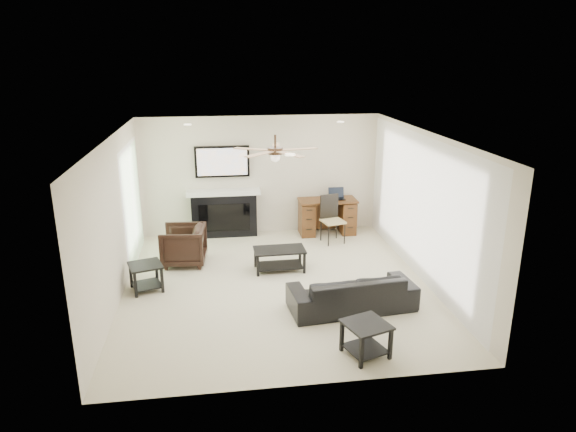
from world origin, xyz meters
The scene contains 10 objects.
room_shell centered at (0.19, 0.08, 1.68)m, with size 5.50×5.54×2.52m.
sofa centered at (1.02, -0.98, 0.28)m, with size 1.89×0.74×0.55m, color black.
armchair centered at (-1.58, 1.17, 0.36)m, with size 0.76×0.78×0.71m, color black.
coffee_table centered at (0.12, 0.62, 0.20)m, with size 0.90×0.50×0.40m, color black.
end_table_near centered at (0.87, -2.23, 0.23)m, with size 0.52×0.52×0.45m, color black.
end_table_left centered at (-2.13, 0.12, 0.23)m, with size 0.50×0.50×0.45m, color black.
fireplace_unit centered at (-0.80, 2.58, 0.95)m, with size 1.52×0.34×1.91m, color black.
desk centered at (1.38, 2.43, 0.38)m, with size 1.22×0.56×0.76m, color #422710.
desk_chair centered at (1.38, 1.88, 0.48)m, with size 0.42×0.44×0.97m, color black.
laptop centered at (1.58, 2.41, 0.88)m, with size 0.33×0.24×0.23m, color black.
Camera 1 is at (-0.92, -7.78, 3.69)m, focal length 32.00 mm.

